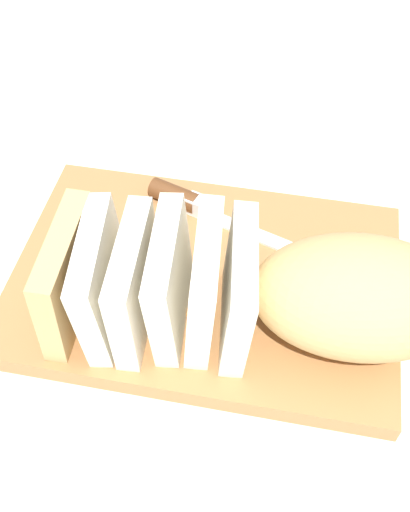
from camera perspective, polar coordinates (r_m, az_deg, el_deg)
The scene contains 8 objects.
ground_plane at distance 0.64m, azimuth 0.00°, elevation -2.96°, with size 3.00×3.00×0.00m, color silver.
cutting_board at distance 0.63m, azimuth 0.00°, elevation -2.37°, with size 0.39×0.26×0.02m, color #9E6B3D.
bread_loaf at distance 0.55m, azimuth 6.45°, elevation -3.24°, with size 0.37×0.14×0.11m.
bread_knife at distance 0.67m, azimuth -0.02°, elevation 4.37°, with size 0.28×0.12×0.02m.
crumb_near_knife at distance 0.59m, azimuth -1.46°, elevation -5.43°, with size 0.01×0.01×0.01m, color #996633.
crumb_near_loaf at distance 0.59m, azimuth -1.43°, elevation -5.02°, with size 0.01×0.01×0.01m, color #996633.
crumb_stray_left at distance 0.60m, azimuth -1.13°, elevation -3.31°, with size 0.01×0.01×0.01m, color #996633.
crumb_stray_right at distance 0.59m, azimuth -4.01°, elevation -5.30°, with size 0.01×0.01×0.01m, color #996633.
Camera 1 is at (-0.05, 0.38, 0.51)m, focal length 43.14 mm.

